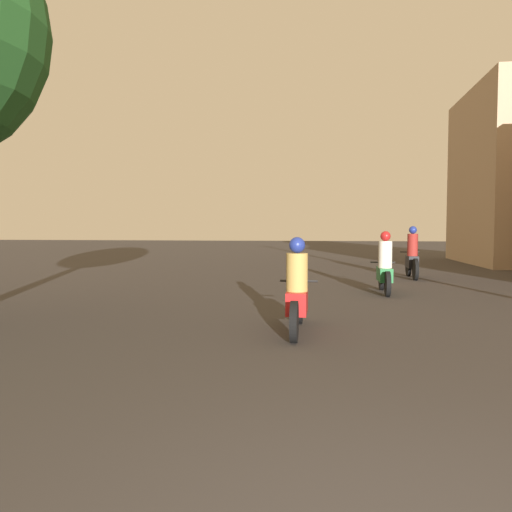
# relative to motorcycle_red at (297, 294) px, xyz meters

# --- Properties ---
(motorcycle_red) EXTENTS (0.60, 1.98, 1.44)m
(motorcycle_red) POSITION_rel_motorcycle_red_xyz_m (0.00, 0.00, 0.00)
(motorcycle_red) COLOR black
(motorcycle_red) RESTS_ON ground_plane
(motorcycle_green) EXTENTS (0.60, 1.86, 1.50)m
(motorcycle_green) POSITION_rel_motorcycle_red_xyz_m (1.83, 4.82, 0.01)
(motorcycle_green) COLOR black
(motorcycle_green) RESTS_ON ground_plane
(motorcycle_black) EXTENTS (0.60, 1.98, 1.64)m
(motorcycle_black) POSITION_rel_motorcycle_red_xyz_m (3.10, 8.66, 0.07)
(motorcycle_black) COLOR black
(motorcycle_black) RESTS_ON ground_plane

